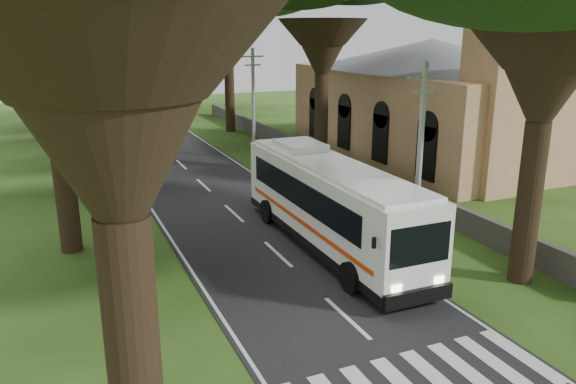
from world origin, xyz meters
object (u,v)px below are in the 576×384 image
Objects in this scene: pole_far at (188,80)px; distant_car_a at (126,139)px; pole_mid at (253,102)px; coach_bus at (330,202)px; distant_car_b at (114,111)px; distant_car_c at (128,104)px; pedestrian at (102,256)px; church at (432,91)px; pole_near at (420,157)px.

pole_far is 14.82m from distant_car_a.
coach_bus is (-3.08, -18.02, -2.14)m from pole_mid.
distant_car_b is at bearing 140.82° from pole_far.
coach_bus is at bearing 79.99° from distant_car_c.
pole_mid is 26.91m from distant_car_b.
distant_car_c is (-4.70, 11.44, -3.57)m from pole_far.
pole_far is 4.61× the size of pedestrian.
pole_mid is 1.00× the size of pole_far.
church is 3.00× the size of pole_mid.
pole_mid is 21.75m from pedestrian.
pole_far is 12.87m from distant_car_c.
pole_mid is 2.09× the size of distant_car_a.
distant_car_a is 0.99× the size of distant_car_b.
pole_mid reaches higher than distant_car_b.
distant_car_c is 49.51m from pedestrian.
coach_bus is 3.36× the size of distant_car_a.
pole_near is 4.24m from coach_bus.
pole_mid is 4.61× the size of pedestrian.
distant_car_b is at bearing 105.29° from pole_mid.
church reaches higher than coach_bus.
distant_car_c is (3.44, 23.33, -0.07)m from distant_car_a.
pole_mid is at bearing 160.19° from church.
distant_car_a is (-20.50, 12.57, -4.23)m from church.
church is at bearing -19.81° from pole_mid.
church is 39.97m from distant_car_c.
coach_bus reaches higher than distant_car_c.
pole_far reaches higher than pedestrian.
church is 5.99× the size of distant_car_c.
pole_near reaches higher than pedestrian.
distant_car_a is 2.21× the size of pedestrian.
church reaches higher than distant_car_c.
pole_far is (0.00, 40.00, 0.00)m from pole_near.
coach_bus is 9.56m from pedestrian.
pole_mid reaches higher than distant_car_a.
pedestrian is (-12.55, 2.55, -3.31)m from pole_near.
pole_mid is at bearing 86.62° from distant_car_c.
distant_car_b is 6.17m from distant_car_c.
church reaches higher than pole_mid.
distant_car_c is (2.33, 5.71, -0.06)m from distant_car_b.
coach_bus is (-15.44, -13.57, -2.87)m from church.
coach_bus is at bearing 147.33° from pole_near.
pedestrian is at bearing 68.99° from distant_car_c.
distant_car_b is at bearing 122.72° from church.
pole_mid reaches higher than coach_bus.
pole_near and pole_far have the same top height.
distant_car_a is (-8.14, -11.89, -3.50)m from pole_far.
pole_near reaches higher than distant_car_c.
coach_bus is 26.66m from distant_car_a.
church is at bearing 41.53° from coach_bus.
pole_mid is at bearing 138.01° from distant_car_a.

